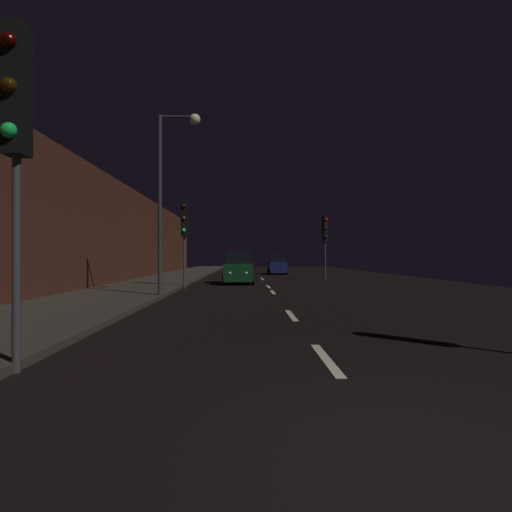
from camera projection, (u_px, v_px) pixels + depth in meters
name	position (u px, v px, depth m)	size (l,w,h in m)	color
ground	(264.00, 282.00, 28.37)	(26.06, 84.00, 0.02)	black
sidewalk_left	(162.00, 281.00, 28.19)	(4.40, 84.00, 0.15)	#38332B
building_facade_left	(106.00, 231.00, 24.62)	(0.80, 63.00, 6.36)	#472319
lane_centerline	(271.00, 290.00, 21.17)	(0.16, 28.33, 0.01)	beige
traffic_light_far_right	(325.00, 233.00, 30.71)	(0.38, 0.48, 4.69)	#38383A
traffic_light_far_left	(184.00, 225.00, 22.36)	(0.33, 0.47, 4.65)	#38383A
traffic_light_near_left	(16.00, 118.00, 6.09)	(0.32, 0.46, 5.04)	#38383A
streetlamp_overhead	(171.00, 177.00, 16.92)	(1.70, 0.44, 7.42)	#2D2D30
car_approaching_headlights	(239.00, 269.00, 26.42)	(1.89, 4.09, 2.06)	#0F3819
car_distant_taillights	(277.00, 265.00, 40.81)	(1.80, 3.89, 1.96)	#141E51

